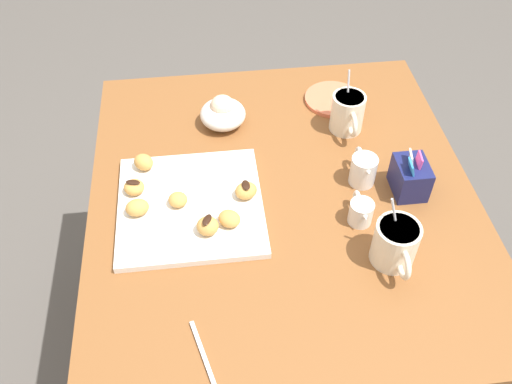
{
  "coord_description": "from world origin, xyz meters",
  "views": [
    {
      "loc": [
        0.84,
        -0.16,
        1.65
      ],
      "look_at": [
        0.01,
        -0.06,
        0.76
      ],
      "focal_mm": 38.46,
      "sensor_mm": 36.0,
      "label": 1
    }
  ],
  "objects_px": {
    "saucer_coral_left": "(333,99)",
    "beignet_2": "(178,200)",
    "dining_table": "(281,229)",
    "beignet_1": "(229,219)",
    "ice_cream_bowl": "(223,113)",
    "beignet_3": "(246,191)",
    "beignet_6": "(208,226)",
    "pastry_plate_square": "(191,205)",
    "cream_pitcher_white": "(363,169)",
    "beignet_0": "(137,208)",
    "chocolate_sauce_pitcher": "(361,211)",
    "coffee_mug_cream_right": "(396,243)",
    "coffee_mug_cream_left": "(348,112)",
    "sugar_caddy": "(410,177)",
    "beignet_5": "(134,187)",
    "beignet_4": "(144,162)"
  },
  "relations": [
    {
      "from": "cream_pitcher_white",
      "to": "saucer_coral_left",
      "type": "height_order",
      "value": "cream_pitcher_white"
    },
    {
      "from": "coffee_mug_cream_left",
      "to": "beignet_6",
      "type": "xyz_separation_m",
      "value": [
        0.31,
        -0.37,
        -0.02
      ]
    },
    {
      "from": "cream_pitcher_white",
      "to": "ice_cream_bowl",
      "type": "xyz_separation_m",
      "value": [
        -0.24,
        -0.3,
        -0.0
      ]
    },
    {
      "from": "pastry_plate_square",
      "to": "beignet_5",
      "type": "relative_size",
      "value": 6.88
    },
    {
      "from": "cream_pitcher_white",
      "to": "sugar_caddy",
      "type": "bearing_deg",
      "value": 67.4
    },
    {
      "from": "pastry_plate_square",
      "to": "beignet_3",
      "type": "relative_size",
      "value": 6.28
    },
    {
      "from": "saucer_coral_left",
      "to": "ice_cream_bowl",
      "type": "bearing_deg",
      "value": -78.24
    },
    {
      "from": "coffee_mug_cream_left",
      "to": "beignet_5",
      "type": "relative_size",
      "value": 3.33
    },
    {
      "from": "coffee_mug_cream_left",
      "to": "sugar_caddy",
      "type": "xyz_separation_m",
      "value": [
        0.23,
        0.09,
        -0.01
      ]
    },
    {
      "from": "saucer_coral_left",
      "to": "beignet_6",
      "type": "relative_size",
      "value": 3.29
    },
    {
      "from": "coffee_mug_cream_left",
      "to": "beignet_2",
      "type": "relative_size",
      "value": 3.68
    },
    {
      "from": "pastry_plate_square",
      "to": "cream_pitcher_white",
      "type": "xyz_separation_m",
      "value": [
        -0.04,
        0.4,
        0.03
      ]
    },
    {
      "from": "beignet_6",
      "to": "beignet_0",
      "type": "bearing_deg",
      "value": -115.21
    },
    {
      "from": "dining_table",
      "to": "saucer_coral_left",
      "type": "relative_size",
      "value": 6.38
    },
    {
      "from": "pastry_plate_square",
      "to": "coffee_mug_cream_left",
      "type": "relative_size",
      "value": 2.06
    },
    {
      "from": "dining_table",
      "to": "beignet_1",
      "type": "relative_size",
      "value": 19.94
    },
    {
      "from": "beignet_2",
      "to": "cream_pitcher_white",
      "type": "bearing_deg",
      "value": 95.15
    },
    {
      "from": "pastry_plate_square",
      "to": "coffee_mug_cream_left",
      "type": "xyz_separation_m",
      "value": [
        -0.22,
        0.4,
        0.05
      ]
    },
    {
      "from": "beignet_6",
      "to": "ice_cream_bowl",
      "type": "bearing_deg",
      "value": 170.69
    },
    {
      "from": "saucer_coral_left",
      "to": "beignet_2",
      "type": "relative_size",
      "value": 3.65
    },
    {
      "from": "saucer_coral_left",
      "to": "beignet_1",
      "type": "distance_m",
      "value": 0.52
    },
    {
      "from": "coffee_mug_cream_left",
      "to": "dining_table",
      "type": "bearing_deg",
      "value": -43.36
    },
    {
      "from": "coffee_mug_cream_left",
      "to": "beignet_1",
      "type": "bearing_deg",
      "value": -47.71
    },
    {
      "from": "beignet_6",
      "to": "pastry_plate_square",
      "type": "bearing_deg",
      "value": -157.81
    },
    {
      "from": "pastry_plate_square",
      "to": "beignet_6",
      "type": "xyz_separation_m",
      "value": [
        0.09,
        0.03,
        0.03
      ]
    },
    {
      "from": "coffee_mug_cream_right",
      "to": "chocolate_sauce_pitcher",
      "type": "distance_m",
      "value": 0.12
    },
    {
      "from": "beignet_0",
      "to": "beignet_2",
      "type": "bearing_deg",
      "value": 99.79
    },
    {
      "from": "beignet_0",
      "to": "beignet_3",
      "type": "height_order",
      "value": "beignet_0"
    },
    {
      "from": "coffee_mug_cream_right",
      "to": "saucer_coral_left",
      "type": "distance_m",
      "value": 0.53
    },
    {
      "from": "dining_table",
      "to": "beignet_6",
      "type": "relative_size",
      "value": 20.98
    },
    {
      "from": "saucer_coral_left",
      "to": "beignet_4",
      "type": "distance_m",
      "value": 0.55
    },
    {
      "from": "beignet_5",
      "to": "beignet_1",
      "type": "bearing_deg",
      "value": 59.89
    },
    {
      "from": "cream_pitcher_white",
      "to": "beignet_0",
      "type": "bearing_deg",
      "value": -84.05
    },
    {
      "from": "sugar_caddy",
      "to": "ice_cream_bowl",
      "type": "xyz_separation_m",
      "value": [
        -0.28,
        -0.4,
        -0.0
      ]
    },
    {
      "from": "dining_table",
      "to": "sugar_caddy",
      "type": "height_order",
      "value": "sugar_caddy"
    },
    {
      "from": "sugar_caddy",
      "to": "beignet_2",
      "type": "bearing_deg",
      "value": -90.26
    },
    {
      "from": "chocolate_sauce_pitcher",
      "to": "beignet_2",
      "type": "distance_m",
      "value": 0.4
    },
    {
      "from": "sugar_caddy",
      "to": "beignet_4",
      "type": "height_order",
      "value": "sugar_caddy"
    },
    {
      "from": "sugar_caddy",
      "to": "coffee_mug_cream_right",
      "type": "bearing_deg",
      "value": -26.12
    },
    {
      "from": "dining_table",
      "to": "beignet_6",
      "type": "height_order",
      "value": "beignet_6"
    },
    {
      "from": "chocolate_sauce_pitcher",
      "to": "beignet_0",
      "type": "distance_m",
      "value": 0.48
    },
    {
      "from": "beignet_1",
      "to": "coffee_mug_cream_right",
      "type": "bearing_deg",
      "value": 69.61
    },
    {
      "from": "sugar_caddy",
      "to": "saucer_coral_left",
      "type": "height_order",
      "value": "sugar_caddy"
    },
    {
      "from": "dining_table",
      "to": "sugar_caddy",
      "type": "xyz_separation_m",
      "value": [
        0.02,
        0.28,
        0.17
      ]
    },
    {
      "from": "coffee_mug_cream_right",
      "to": "beignet_1",
      "type": "distance_m",
      "value": 0.34
    },
    {
      "from": "ice_cream_bowl",
      "to": "beignet_3",
      "type": "height_order",
      "value": "ice_cream_bowl"
    },
    {
      "from": "sugar_caddy",
      "to": "beignet_3",
      "type": "xyz_separation_m",
      "value": [
        -0.01,
        -0.37,
        -0.01
      ]
    },
    {
      "from": "dining_table",
      "to": "coffee_mug_cream_left",
      "type": "relative_size",
      "value": 6.32
    },
    {
      "from": "coffee_mug_cream_right",
      "to": "beignet_2",
      "type": "height_order",
      "value": "coffee_mug_cream_right"
    },
    {
      "from": "coffee_mug_cream_left",
      "to": "beignet_5",
      "type": "bearing_deg",
      "value": -71.59
    }
  ]
}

